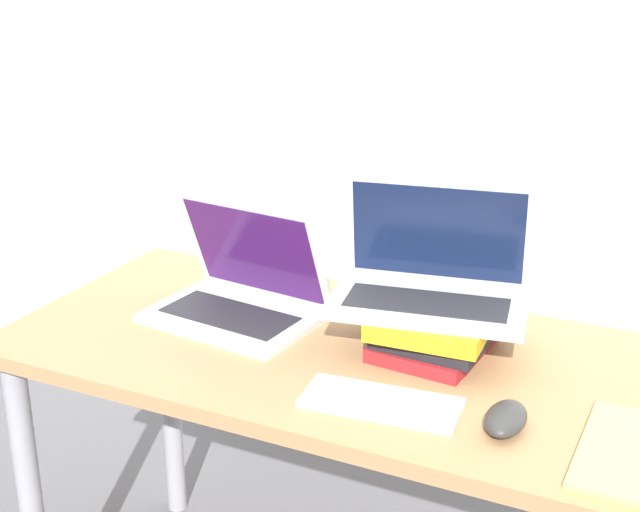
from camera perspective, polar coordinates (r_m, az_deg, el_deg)
name	(u,v)px	position (r m, az deg, el deg)	size (l,w,h in m)	color
desk	(351,391)	(1.76, 1.99, -8.65)	(1.36, 0.63, 0.72)	#9E754C
laptop_left	(241,294)	(1.85, -5.11, -2.42)	(0.36, 0.28, 0.24)	silver
book_stack	(436,329)	(1.70, 7.42, -4.67)	(0.22, 0.25, 0.09)	maroon
laptop_on_books	(431,279)	(1.70, 7.12, -1.50)	(0.40, 0.28, 0.23)	#B2B2B7
wireless_keyboard	(381,403)	(1.52, 3.93, -9.34)	(0.28, 0.13, 0.01)	silver
mouse	(506,419)	(1.48, 11.81, -10.15)	(0.06, 0.11, 0.04)	#2D2D2D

